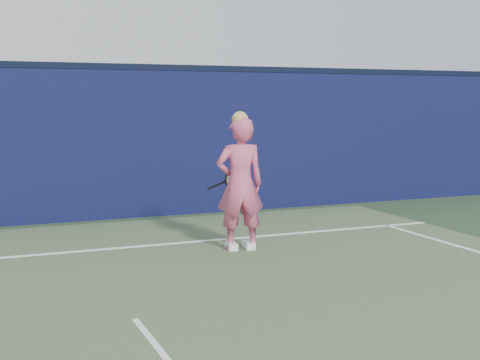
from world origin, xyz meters
name	(u,v)px	position (x,y,z in m)	size (l,w,h in m)	color
ground	(166,359)	(0.00, 0.00, 0.00)	(80.00, 80.00, 0.00)	#294228
backstop_wall	(54,146)	(0.00, 6.50, 1.25)	(24.00, 0.40, 2.50)	#0C1138
wall_cap	(52,66)	(0.00, 6.50, 2.55)	(24.00, 0.42, 0.10)	black
player	(240,184)	(2.00, 3.35, 0.89)	(0.69, 0.50, 1.84)	#CF5078
racket	(230,180)	(2.04, 3.83, 0.88)	(0.51, 0.17, 0.27)	black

